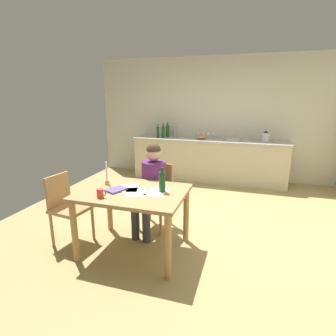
% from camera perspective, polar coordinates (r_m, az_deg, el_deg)
% --- Properties ---
extents(ground_plane, '(5.20, 5.20, 0.04)m').
position_cam_1_polar(ground_plane, '(3.91, 3.09, -12.33)').
color(ground_plane, tan).
extents(wall_back, '(5.20, 0.12, 2.60)m').
position_cam_1_polar(wall_back, '(6.04, 9.45, 10.38)').
color(wall_back, beige).
rests_on(wall_back, ground).
extents(kitchen_counter, '(3.23, 0.64, 0.90)m').
position_cam_1_polar(kitchen_counter, '(5.82, 8.59, 1.77)').
color(kitchen_counter, beige).
rests_on(kitchen_counter, ground).
extents(dining_table, '(1.19, 0.88, 0.75)m').
position_cam_1_polar(dining_table, '(3.08, -7.48, -6.84)').
color(dining_table, tan).
rests_on(dining_table, ground).
extents(chair_at_table, '(0.45, 0.45, 0.88)m').
position_cam_1_polar(chair_at_table, '(3.70, -2.44, -5.17)').
color(chair_at_table, tan).
rests_on(chair_at_table, ground).
extents(person_seated, '(0.37, 0.62, 1.19)m').
position_cam_1_polar(person_seated, '(3.52, -3.52, -3.14)').
color(person_seated, '#592666').
rests_on(person_seated, ground).
extents(chair_side_empty, '(0.45, 0.45, 0.87)m').
position_cam_1_polar(chair_side_empty, '(3.51, -20.77, -7.56)').
color(chair_side_empty, tan).
rests_on(chair_side_empty, ground).
extents(coffee_mug, '(0.11, 0.07, 0.10)m').
position_cam_1_polar(coffee_mug, '(2.90, -14.27, -5.24)').
color(coffee_mug, '#D84C3F').
rests_on(coffee_mug, dining_table).
extents(candlestick, '(0.06, 0.06, 0.28)m').
position_cam_1_polar(candlestick, '(3.28, -12.92, -2.14)').
color(candlestick, gold).
rests_on(candlestick, dining_table).
extents(book_magazine, '(0.24, 0.27, 0.02)m').
position_cam_1_polar(book_magazine, '(3.07, -11.00, -4.57)').
color(book_magazine, '#6250B2').
rests_on(book_magazine, dining_table).
extents(paper_letter, '(0.29, 0.35, 0.00)m').
position_cam_1_polar(paper_letter, '(3.14, -8.34, -4.19)').
color(paper_letter, white).
rests_on(paper_letter, dining_table).
extents(paper_bill, '(0.22, 0.30, 0.00)m').
position_cam_1_polar(paper_bill, '(2.99, -2.44, -5.10)').
color(paper_bill, white).
rests_on(paper_bill, dining_table).
extents(paper_envelope, '(0.32, 0.36, 0.00)m').
position_cam_1_polar(paper_envelope, '(3.00, -6.98, -5.09)').
color(paper_envelope, white).
rests_on(paper_envelope, dining_table).
extents(wine_bottle_on_table, '(0.07, 0.07, 0.28)m').
position_cam_1_polar(wine_bottle_on_table, '(2.95, -1.24, -2.89)').
color(wine_bottle_on_table, '#194C23').
rests_on(wine_bottle_on_table, dining_table).
extents(sink_unit, '(0.36, 0.36, 0.24)m').
position_cam_1_polar(sink_unit, '(5.69, 13.58, 6.04)').
color(sink_unit, '#B2B7BC').
rests_on(sink_unit, kitchen_counter).
extents(bottle_oil, '(0.06, 0.06, 0.29)m').
position_cam_1_polar(bottle_oil, '(5.91, -2.16, 7.74)').
color(bottle_oil, '#194C23').
rests_on(bottle_oil, kitchen_counter).
extents(bottle_vinegar, '(0.07, 0.07, 0.30)m').
position_cam_1_polar(bottle_vinegar, '(5.90, -1.06, 7.79)').
color(bottle_vinegar, '#194C23').
rests_on(bottle_vinegar, kitchen_counter).
extents(bottle_wine_red, '(0.08, 0.08, 0.32)m').
position_cam_1_polar(bottle_wine_red, '(5.98, -0.08, 7.96)').
color(bottle_wine_red, '#194C23').
rests_on(bottle_wine_red, kitchen_counter).
extents(bottle_sauce, '(0.08, 0.08, 0.30)m').
position_cam_1_polar(bottle_sauce, '(5.95, 1.42, 7.88)').
color(bottle_sauce, '#8C999E').
rests_on(bottle_sauce, kitchen_counter).
extents(mixing_bowl, '(0.23, 0.23, 0.10)m').
position_cam_1_polar(mixing_bowl, '(5.72, 7.15, 6.69)').
color(mixing_bowl, tan).
rests_on(mixing_bowl, kitchen_counter).
extents(stovetop_kettle, '(0.18, 0.18, 0.22)m').
position_cam_1_polar(stovetop_kettle, '(5.67, 20.10, 6.29)').
color(stovetop_kettle, '#B7BABF').
rests_on(stovetop_kettle, kitchen_counter).
extents(wine_glass_near_sink, '(0.07, 0.07, 0.15)m').
position_cam_1_polar(wine_glass_near_sink, '(5.86, 9.66, 7.35)').
color(wine_glass_near_sink, silver).
rests_on(wine_glass_near_sink, kitchen_counter).
extents(wine_glass_by_kettle, '(0.07, 0.07, 0.15)m').
position_cam_1_polar(wine_glass_by_kettle, '(5.87, 8.57, 7.41)').
color(wine_glass_by_kettle, silver).
rests_on(wine_glass_by_kettle, kitchen_counter).
extents(wine_glass_back_left, '(0.07, 0.07, 0.15)m').
position_cam_1_polar(wine_glass_back_left, '(5.89, 7.52, 7.48)').
color(wine_glass_back_left, silver).
rests_on(wine_glass_back_left, kitchen_counter).
extents(wine_glass_back_right, '(0.07, 0.07, 0.15)m').
position_cam_1_polar(wine_glass_back_right, '(5.91, 6.49, 7.53)').
color(wine_glass_back_right, silver).
rests_on(wine_glass_back_right, kitchen_counter).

